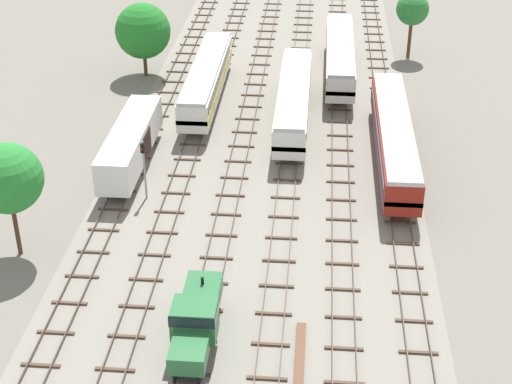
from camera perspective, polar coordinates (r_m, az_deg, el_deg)
The scene contains 19 objects.
ground_plane at distance 78.17m, azimuth 1.06°, elevation 5.32°, with size 480.00×480.00×0.00m, color slate.
ballast_bed at distance 78.17m, azimuth 1.06°, elevation 5.32°, with size 26.49×176.00×0.01m, color gray.
track_far_left at distance 80.45m, azimuth -6.95°, elevation 5.94°, with size 2.40×126.00×0.29m.
track_left at distance 79.70m, azimuth -3.76°, elevation 5.86°, with size 2.40×126.00×0.29m.
track_centre_left at distance 79.19m, azimuth -0.53°, elevation 5.76°, with size 2.40×126.00×0.29m.
track_centre at distance 78.93m, azimuth 2.74°, elevation 5.64°, with size 2.40×126.00×0.29m.
track_centre_right at distance 78.93m, azimuth 6.02°, elevation 5.51°, with size 2.40×126.00×0.29m.
track_right at distance 79.19m, azimuth 9.29°, elevation 5.36°, with size 2.40×126.00×0.29m.
shunter_loco_centre_left_nearest at distance 48.47m, azimuth -4.34°, elevation -9.10°, with size 2.74×8.46×3.10m.
freight_boxcar_far_left_near at distance 68.57m, azimuth -9.00°, elevation 3.52°, with size 2.87×14.00×3.60m.
passenger_coach_right_mid at distance 69.58m, azimuth 9.90°, elevation 4.00°, with size 2.96×22.00×3.80m.
diesel_railcar_centre_midfar at distance 76.11m, azimuth 2.72°, elevation 6.72°, with size 2.96×20.50×3.80m.
diesel_railcar_left_far at distance 81.03m, azimuth -3.57°, elevation 8.17°, with size 2.96×20.50×3.80m.
diesel_railcar_centre_right_farther at distance 87.79m, azimuth 6.05°, elevation 9.79°, with size 2.96×20.50×3.80m.
signal_post_nearest at distance 63.37m, azimuth -8.07°, elevation 2.11°, with size 0.28×0.47×5.09m.
lineside_tree_0 at distance 87.81m, azimuth -8.14°, elevation 11.39°, with size 5.98×5.98×8.09m.
lineside_tree_1 at distance 56.95m, azimuth -17.44°, elevation 0.93°, with size 4.96×4.96×8.69m.
lineside_tree_3 at distance 94.06m, azimuth 11.19°, elevation 12.76°, with size 3.71×3.71×7.60m.
spare_rail_bundle at distance 47.27m, azimuth 3.08°, elevation -13.30°, with size 0.60×10.00×0.24m, color brown.
Camera 1 is at (4.49, -15.02, 32.37)m, focal length 55.63 mm.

